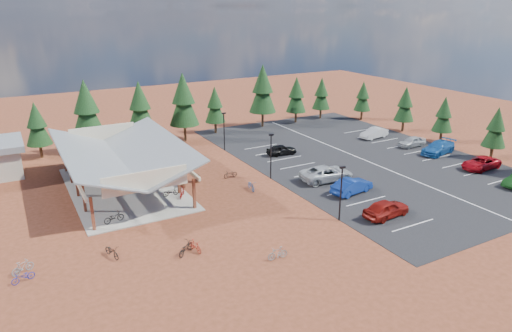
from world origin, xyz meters
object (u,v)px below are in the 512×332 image
(lamp_post_2, at_px, (224,129))
(bike_7, at_px, (126,168))
(bike_8, at_px, (112,251))
(car_1, at_px, (352,186))
(bike_6, at_px, (145,179))
(car_6, at_px, (481,163))
(car_8, at_px, (412,142))
(bike_3, at_px, (98,166))
(trash_bin_1, at_px, (183,183))
(bike_2, at_px, (110,178))
(bike_10, at_px, (23,277))
(bike_15, at_px, (182,192))
(bike_0, at_px, (114,217))
(bike_1, at_px, (118,186))
(bike_13, at_px, (278,253))
(bike_pavilion, at_px, (121,154))
(bike_9, at_px, (22,267))
(car_2, at_px, (326,173))
(car_9, at_px, (374,133))
(trash_bin_0, at_px, (197,178))
(bike_16, at_px, (230,174))
(bike_12, at_px, (185,248))
(car_7, at_px, (438,148))
(lamp_post_0, at_px, (341,190))
(lamp_post_1, at_px, (271,153))
(bike_5, at_px, (144,181))
(bike_14, at_px, (251,185))
(bike_11, at_px, (195,246))
(bike_4, at_px, (171,192))

(lamp_post_2, height_order, bike_7, lamp_post_2)
(bike_8, height_order, car_1, car_1)
(bike_6, distance_m, car_6, 38.71)
(lamp_post_2, xyz_separation_m, bike_6, (-12.62, -6.67, -2.45))
(car_8, bearing_deg, bike_3, -105.24)
(trash_bin_1, height_order, bike_2, bike_2)
(bike_10, height_order, bike_15, bike_15)
(bike_0, bearing_deg, bike_1, -26.71)
(bike_13, bearing_deg, car_1, 121.87)
(bike_pavilion, bearing_deg, bike_9, -129.07)
(car_2, distance_m, car_9, 19.54)
(car_9, bearing_deg, bike_3, -104.09)
(bike_6, height_order, car_8, car_8)
(trash_bin_0, xyz_separation_m, bike_6, (-5.04, 2.39, 0.08))
(bike_15, relative_size, car_2, 0.31)
(bike_0, relative_size, bike_13, 1.09)
(trash_bin_0, xyz_separation_m, bike_0, (-10.20, -5.74, 0.13))
(bike_1, bearing_deg, bike_2, 4.52)
(bike_3, bearing_deg, car_6, -103.64)
(bike_2, height_order, bike_15, bike_15)
(bike_16, bearing_deg, bike_12, -40.55)
(bike_12, bearing_deg, car_7, -117.80)
(trash_bin_1, relative_size, bike_10, 0.56)
(bike_12, bearing_deg, bike_2, -34.26)
(bike_0, distance_m, bike_9, 9.03)
(lamp_post_0, bearing_deg, bike_16, 104.63)
(bike_1, height_order, bike_13, bike_1)
(lamp_post_0, distance_m, bike_15, 15.93)
(lamp_post_1, xyz_separation_m, trash_bin_1, (-9.49, 2.23, -2.53))
(bike_0, bearing_deg, bike_5, -43.75)
(bike_pavilion, bearing_deg, bike_14, -30.76)
(bike_9, relative_size, car_9, 0.37)
(lamp_post_1, xyz_separation_m, trash_bin_0, (-7.59, 2.94, -2.53))
(lamp_post_0, bearing_deg, bike_14, 108.93)
(bike_11, bearing_deg, car_6, -9.82)
(car_9, bearing_deg, bike_7, -101.29)
(bike_pavilion, distance_m, bike_1, 3.34)
(bike_4, bearing_deg, lamp_post_0, -139.40)
(bike_8, relative_size, bike_9, 1.14)
(bike_7, relative_size, car_7, 0.29)
(car_6, bearing_deg, car_2, -109.51)
(bike_13, distance_m, bike_16, 18.02)
(lamp_post_1, relative_size, bike_14, 2.74)
(trash_bin_1, bearing_deg, bike_1, 161.87)
(bike_3, distance_m, bike_6, 7.51)
(bike_pavilion, bearing_deg, bike_2, 110.86)
(bike_0, relative_size, bike_5, 1.14)
(bike_6, height_order, bike_10, bike_6)
(bike_8, relative_size, car_8, 0.46)
(lamp_post_1, xyz_separation_m, bike_16, (-3.77, 2.46, -2.55))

